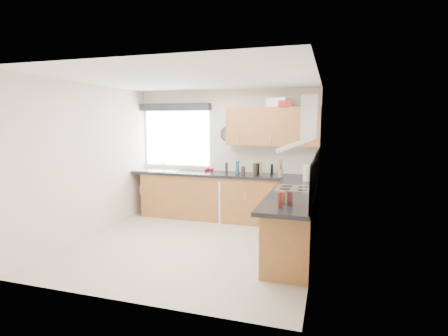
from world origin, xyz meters
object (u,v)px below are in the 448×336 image
(oven, at_px, (294,221))
(washing_machine, at_px, (215,199))
(upper_cabinets, at_px, (273,126))
(extractor_hood, at_px, (303,130))

(oven, bearing_deg, washing_machine, 143.52)
(oven, relative_size, upper_cabinets, 0.50)
(upper_cabinets, bearing_deg, extractor_hood, -63.87)
(extractor_hood, bearing_deg, washing_machine, 145.12)
(upper_cabinets, bearing_deg, oven, -67.46)
(oven, height_order, washing_machine, oven)
(extractor_hood, xyz_separation_m, washing_machine, (-1.75, 1.22, -1.37))
(oven, xyz_separation_m, upper_cabinets, (-0.55, 1.32, 1.38))
(washing_machine, bearing_deg, extractor_hood, -24.14)
(upper_cabinets, bearing_deg, washing_machine, -174.55)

